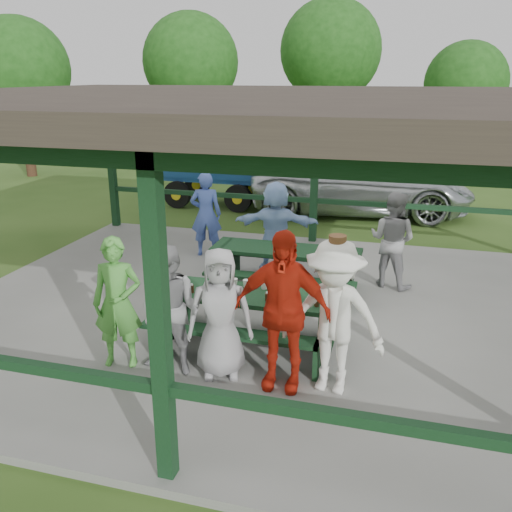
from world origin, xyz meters
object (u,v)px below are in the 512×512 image
(picnic_table_far, at_px, (286,265))
(contestant_red, at_px, (282,311))
(contestant_green, at_px, (118,303))
(spectator_blue, at_px, (206,214))
(picnic_table_near, at_px, (247,312))
(contestant_grey_mid, at_px, (220,313))
(spectator_lblue, at_px, (276,226))
(farm_trailer, at_px, (216,181))
(pickup_truck, at_px, (361,183))
(contestant_grey_left, at_px, (170,311))
(contestant_white_fedora, at_px, (334,318))
(spectator_grey, at_px, (392,240))

(picnic_table_far, bearing_deg, contestant_red, -78.45)
(contestant_green, xyz_separation_m, spectator_blue, (-0.49, 4.37, 0.01))
(picnic_table_near, height_order, contestant_grey_mid, contestant_grey_mid)
(picnic_table_near, distance_m, contestant_red, 1.18)
(picnic_table_far, distance_m, contestant_green, 3.27)
(picnic_table_near, relative_size, spectator_blue, 1.45)
(contestant_grey_mid, bearing_deg, contestant_red, -22.57)
(contestant_grey_mid, distance_m, spectator_lblue, 3.78)
(spectator_lblue, bearing_deg, picnic_table_far, 105.43)
(contestant_green, xyz_separation_m, farm_trailer, (-1.96, 9.09, -0.26))
(pickup_truck, bearing_deg, contestant_grey_left, 164.59)
(spectator_blue, bearing_deg, farm_trailer, -88.08)
(picnic_table_far, relative_size, contestant_green, 1.48)
(farm_trailer, bearing_deg, pickup_truck, 1.86)
(picnic_table_far, relative_size, spectator_blue, 1.45)
(contestant_green, relative_size, farm_trailer, 0.43)
(contestant_white_fedora, distance_m, pickup_truck, 9.08)
(picnic_table_near, xyz_separation_m, contestant_grey_mid, (-0.09, -0.80, 0.33))
(spectator_lblue, xyz_separation_m, farm_trailer, (-3.00, 5.21, -0.27))
(picnic_table_near, xyz_separation_m, farm_trailer, (-3.33, 8.18, 0.09))
(picnic_table_far, relative_size, spectator_grey, 1.48)
(pickup_truck, bearing_deg, spectator_grey, -176.24)
(contestant_red, bearing_deg, contestant_grey_mid, 176.43)
(farm_trailer, bearing_deg, contestant_white_fedora, -62.47)
(contestant_green, bearing_deg, spectator_blue, 81.98)
(contestant_white_fedora, bearing_deg, farm_trailer, 123.58)
(contestant_grey_mid, xyz_separation_m, contestant_red, (0.76, -0.05, 0.15))
(picnic_table_near, distance_m, contestant_white_fedora, 1.54)
(contestant_white_fedora, distance_m, spectator_lblue, 4.07)
(contestant_white_fedora, xyz_separation_m, spectator_grey, (0.51, 3.51, -0.08))
(contestant_grey_mid, relative_size, farm_trailer, 0.42)
(contestant_green, relative_size, spectator_grey, 1.00)
(contestant_white_fedora, xyz_separation_m, pickup_truck, (-0.51, 9.06, -0.20))
(contestant_white_fedora, distance_m, farm_trailer, 10.07)
(picnic_table_near, xyz_separation_m, contestant_green, (-1.37, -0.91, 0.36))
(contestant_green, distance_m, spectator_lblue, 4.02)
(spectator_lblue, bearing_deg, contestant_grey_mid, 86.02)
(contestant_grey_left, xyz_separation_m, spectator_blue, (-1.19, 4.37, 0.04))
(picnic_table_near, xyz_separation_m, picnic_table_far, (0.09, 2.00, -0.00))
(contestant_white_fedora, relative_size, pickup_truck, 0.32)
(contestant_white_fedora, relative_size, spectator_blue, 1.10)
(contestant_red, bearing_deg, contestant_grey_left, -177.05)
(picnic_table_near, bearing_deg, spectator_grey, 57.23)
(picnic_table_near, xyz_separation_m, contestant_white_fedora, (1.25, -0.78, 0.43))
(contestant_grey_left, height_order, spectator_blue, spectator_blue)
(contestant_green, height_order, spectator_blue, spectator_blue)
(contestant_grey_mid, height_order, spectator_grey, spectator_grey)
(picnic_table_near, bearing_deg, contestant_grey_mid, -96.39)
(contestant_green, bearing_deg, contestant_white_fedora, -11.71)
(contestant_white_fedora, bearing_deg, contestant_red, -166.65)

